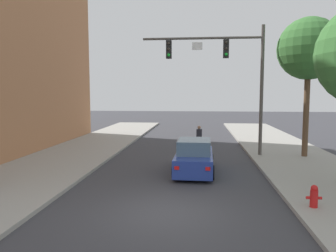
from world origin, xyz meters
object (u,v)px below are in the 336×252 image
object	(u,v)px
fire_hydrant	(314,196)
street_tree_second	(309,49)
pedestrian_crossing_road	(199,137)
traffic_signal_mast	(227,66)
car_lead_blue	(194,158)

from	to	relation	value
fire_hydrant	street_tree_second	distance (m)	10.73
pedestrian_crossing_road	fire_hydrant	distance (m)	11.52
fire_hydrant	traffic_signal_mast	bearing A→B (deg)	102.99
street_tree_second	car_lead_blue	bearing A→B (deg)	-147.85
car_lead_blue	pedestrian_crossing_road	distance (m)	6.13
car_lead_blue	fire_hydrant	world-z (taller)	car_lead_blue
pedestrian_crossing_road	street_tree_second	xyz separation A→B (m)	(6.07, -2.17, 5.30)
pedestrian_crossing_road	fire_hydrant	size ratio (longest dim) A/B	2.28
traffic_signal_mast	pedestrian_crossing_road	size ratio (longest dim) A/B	4.57
fire_hydrant	street_tree_second	size ratio (longest dim) A/B	0.09
traffic_signal_mast	street_tree_second	distance (m)	4.57
car_lead_blue	street_tree_second	size ratio (longest dim) A/B	0.55
traffic_signal_mast	street_tree_second	bearing A→B (deg)	-2.17
street_tree_second	traffic_signal_mast	bearing A→B (deg)	177.83
fire_hydrant	pedestrian_crossing_road	bearing A→B (deg)	108.43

